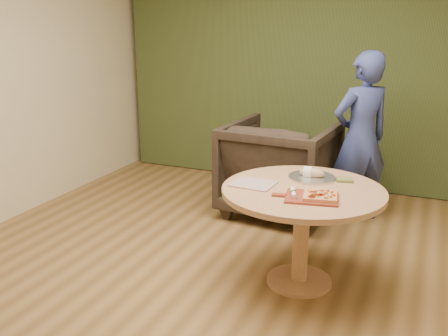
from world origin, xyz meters
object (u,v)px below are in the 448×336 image
pedestal_table (302,207)px  cutlery_roll (293,192)px  person_standing (361,138)px  serving_tray (312,177)px  pizza_paddle (310,197)px  armchair (281,163)px  bread_roll (311,173)px  flatbread_pizza (320,195)px

pedestal_table → cutlery_roll: 0.26m
person_standing → cutlery_roll: bearing=40.5°
serving_tray → person_standing: 1.22m
serving_tray → person_standing: (0.18, 1.21, 0.06)m
pizza_paddle → armchair: (-0.66, 1.52, -0.24)m
armchair → cutlery_roll: bearing=113.8°
bread_roll → cutlery_roll: bearing=-91.1°
pedestal_table → cutlery_roll: bearing=-95.3°
pizza_paddle → person_standing: person_standing is taller
bread_roll → armchair: bearing=117.3°
bread_roll → person_standing: (0.19, 1.21, 0.03)m
flatbread_pizza → cutlery_roll: (-0.18, -0.02, 0.00)m
serving_tray → armchair: 1.23m
serving_tray → armchair: bearing=117.7°
bread_roll → serving_tray: bearing=-0.0°
cutlery_roll → flatbread_pizza: bearing=-12.9°
serving_tray → bread_roll: bread_roll is taller
armchair → pizza_paddle: bearing=117.6°
pizza_paddle → bread_roll: size_ratio=2.42×
bread_roll → person_standing: 1.22m
pedestal_table → person_standing: size_ratio=0.71×
armchair → person_standing: 0.81m
pedestal_table → person_standing: 1.49m
pizza_paddle → cutlery_roll: bearing=175.5°
cutlery_roll → bread_roll: bread_roll is taller
pizza_paddle → serving_tray: size_ratio=1.31×
bread_roll → armchair: armchair is taller
pizza_paddle → flatbread_pizza: size_ratio=1.82×
pizza_paddle → armchair: armchair is taller
pedestal_table → pizza_paddle: pizza_paddle is taller
flatbread_pizza → serving_tray: 0.46m
pizza_paddle → bread_roll: bread_roll is taller
pedestal_table → flatbread_pizza: bearing=-47.9°
pizza_paddle → flatbread_pizza: bearing=-4.1°
pizza_paddle → flatbread_pizza: flatbread_pizza is taller
pedestal_table → armchair: 1.45m
pizza_paddle → person_standing: size_ratio=0.29×
armchair → person_standing: size_ratio=0.64×
pedestal_table → person_standing: (0.18, 1.46, 0.21)m
serving_tray → bread_roll: bearing=180.0°
pedestal_table → flatbread_pizza: flatbread_pizza is taller
bread_roll → flatbread_pizza: bearing=-68.6°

